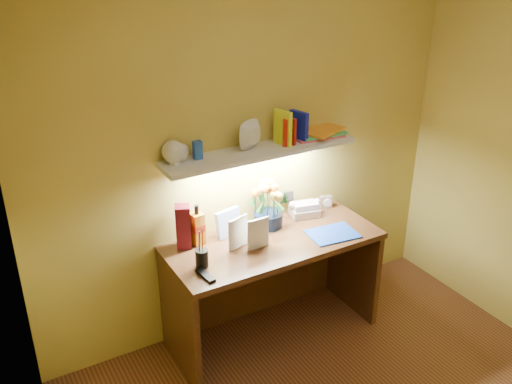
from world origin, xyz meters
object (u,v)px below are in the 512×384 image
desk (273,288)px  telephone (305,208)px  flower_bouquet (268,203)px  whisky_bottle (197,225)px  desk_clock (326,202)px

desk → telephone: telephone is taller
desk → telephone: size_ratio=7.31×
flower_bouquet → whisky_bottle: bearing=178.4°
desk → flower_bouquet: flower_bouquet is taller
telephone → flower_bouquet: bearing=-165.9°
telephone → desk_clock: size_ratio=2.22×
desk → flower_bouquet: (0.07, 0.18, 0.55)m
desk → telephone: 0.60m
desk → telephone: bearing=27.2°
telephone → whisky_bottle: (-0.81, 0.01, 0.08)m
flower_bouquet → whisky_bottle: 0.51m
telephone → desk: bearing=-139.7°
flower_bouquet → whisky_bottle: size_ratio=1.26×
whisky_bottle → desk: bearing=-24.0°
desk → flower_bouquet: size_ratio=4.09×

